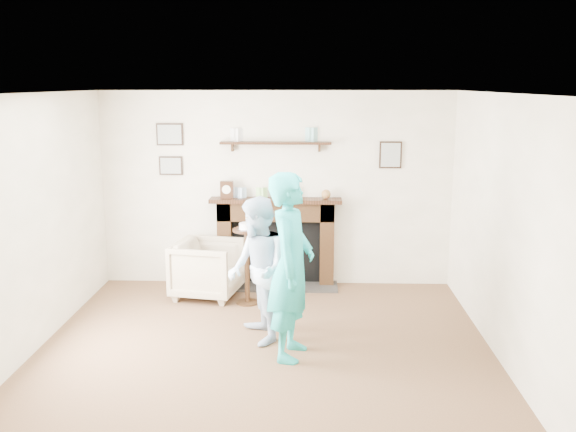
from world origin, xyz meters
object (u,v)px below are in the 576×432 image
object	(u,v)px
armchair	(208,296)
man	(258,340)
woman	(291,355)
pedestal_table	(247,251)

from	to	relation	value
armchair	man	size ratio (longest dim) A/B	0.52
armchair	woman	size ratio (longest dim) A/B	0.43
man	pedestal_table	xyz separation A→B (m)	(-0.22, 1.12, 0.65)
armchair	woman	bearing A→B (deg)	-137.26
woman	pedestal_table	distance (m)	1.71
armchair	woman	distance (m)	2.03
armchair	woman	xyz separation A→B (m)	(1.08, -1.72, 0.00)
man	woman	xyz separation A→B (m)	(0.35, -0.36, 0.00)
woman	pedestal_table	xyz separation A→B (m)	(-0.57, 1.48, 0.65)
armchair	pedestal_table	distance (m)	0.86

